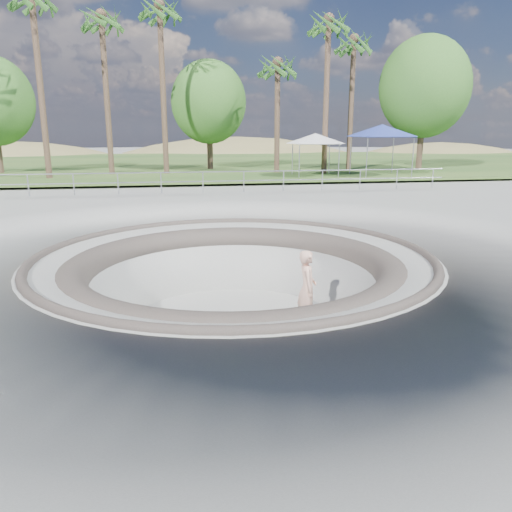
% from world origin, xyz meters
% --- Properties ---
extents(ground, '(180.00, 180.00, 0.00)m').
position_xyz_m(ground, '(0.00, 0.00, 0.00)').
color(ground, '#A3A39E').
rests_on(ground, ground).
extents(skate_bowl, '(14.00, 14.00, 4.10)m').
position_xyz_m(skate_bowl, '(0.00, 0.00, -1.83)').
color(skate_bowl, '#A3A39E').
rests_on(skate_bowl, ground).
extents(grass_strip, '(180.00, 36.00, 0.12)m').
position_xyz_m(grass_strip, '(0.00, 34.00, 0.22)').
color(grass_strip, '#2E5321').
rests_on(grass_strip, ground).
extents(distant_hills, '(103.20, 45.00, 28.60)m').
position_xyz_m(distant_hills, '(3.78, 57.17, -7.02)').
color(distant_hills, olive).
rests_on(distant_hills, ground).
extents(safety_railing, '(25.00, 0.06, 1.03)m').
position_xyz_m(safety_railing, '(0.00, 12.00, 0.69)').
color(safety_railing, '#989BA0').
rests_on(safety_railing, ground).
extents(skateboard, '(0.81, 0.53, 0.08)m').
position_xyz_m(skateboard, '(1.84, -0.49, -1.84)').
color(skateboard, olive).
rests_on(skateboard, ground).
extents(skater, '(0.59, 0.79, 1.99)m').
position_xyz_m(skater, '(1.84, -0.49, -0.82)').
color(skater, '#EAB097').
rests_on(skater, skateboard).
extents(canopy_white, '(5.24, 5.24, 2.65)m').
position_xyz_m(canopy_white, '(7.57, 18.82, 2.60)').
color(canopy_white, '#989BA0').
rests_on(canopy_white, ground).
extents(canopy_blue, '(6.34, 6.34, 3.20)m').
position_xyz_m(canopy_blue, '(11.85, 18.52, 3.09)').
color(canopy_blue, '#989BA0').
rests_on(canopy_blue, ground).
extents(palm_a, '(2.60, 2.60, 11.24)m').
position_xyz_m(palm_a, '(-8.84, 19.97, 9.96)').
color(palm_a, brown).
rests_on(palm_a, ground).
extents(palm_b, '(2.60, 2.60, 10.69)m').
position_xyz_m(palm_b, '(-5.39, 22.31, 9.45)').
color(palm_b, brown).
rests_on(palm_b, ground).
extents(palm_c, '(2.60, 2.60, 11.35)m').
position_xyz_m(palm_c, '(-1.80, 22.20, 10.05)').
color(palm_c, brown).
rests_on(palm_c, ground).
extents(palm_d, '(2.60, 2.60, 8.13)m').
position_xyz_m(palm_d, '(5.76, 22.03, 7.07)').
color(palm_d, brown).
rests_on(palm_d, ground).
extents(palm_e, '(2.60, 2.60, 10.55)m').
position_xyz_m(palm_e, '(8.68, 20.42, 9.32)').
color(palm_e, brown).
rests_on(palm_e, ground).
extents(palm_f, '(2.60, 2.60, 9.88)m').
position_xyz_m(palm_f, '(11.36, 23.03, 8.70)').
color(palm_f, brown).
rests_on(palm_f, ground).
extents(bushy_tree_mid, '(5.52, 5.02, 7.96)m').
position_xyz_m(bushy_tree_mid, '(1.45, 25.98, 5.11)').
color(bushy_tree_mid, brown).
rests_on(bushy_tree_mid, ground).
extents(bushy_tree_right, '(6.68, 6.08, 9.64)m').
position_xyz_m(bushy_tree_right, '(17.04, 23.34, 6.15)').
color(bushy_tree_right, brown).
rests_on(bushy_tree_right, ground).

